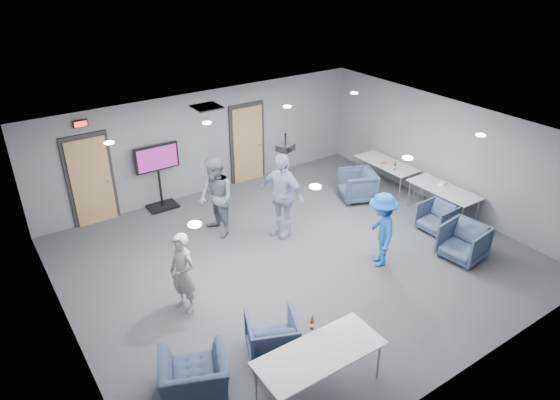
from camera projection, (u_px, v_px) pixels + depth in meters
floor at (296, 258)px, 10.58m from camera, size 9.00×9.00×0.00m
ceiling at (299, 138)px, 9.34m from camera, size 9.00×9.00×0.00m
wall_back at (206, 143)px, 12.89m from camera, size 9.00×0.02×2.70m
wall_front at (464, 311)px, 7.03m from camera, size 9.00×0.02×2.70m
wall_left at (62, 278)px, 7.71m from camera, size 0.02×8.00×2.70m
wall_right at (446, 154)px, 12.21m from camera, size 0.02×8.00×2.70m
door_left at (91, 181)px, 11.49m from camera, size 1.06×0.17×2.24m
door_right at (247, 144)px, 13.59m from camera, size 1.06×0.17×2.24m
exit_sign at (80, 124)px, 10.84m from camera, size 0.32×0.08×0.16m
hvac_diffuser at (207, 107)px, 11.15m from camera, size 0.60×0.60×0.03m
downlights at (299, 139)px, 9.34m from camera, size 6.18×3.78×0.02m
person_a at (183, 273)px, 8.80m from camera, size 0.54×0.66×1.55m
person_b at (216, 198)px, 11.03m from camera, size 0.73×0.93×1.86m
person_c at (281, 195)px, 11.03m from camera, size 0.83×1.24×1.96m
person_d at (381, 230)px, 10.05m from camera, size 1.05×1.20×1.61m
chair_right_a at (357, 185)px, 12.83m from camera, size 1.13×1.11×0.79m
chair_right_b at (437, 217)px, 11.46m from camera, size 0.77×0.75×0.67m
chair_right_c at (464, 242)px, 10.42m from camera, size 0.95×0.93×0.77m
chair_front_a at (272, 336)px, 7.98m from camera, size 1.03×1.05×0.73m
chair_front_b at (194, 375)px, 7.31m from camera, size 1.25×1.18×0.64m
table_right_a at (387, 164)px, 13.31m from camera, size 0.73×1.76×0.73m
table_right_b at (444, 190)px, 11.92m from camera, size 0.73×1.74×0.73m
table_front_left at (320, 354)px, 7.18m from camera, size 1.95×0.83×0.73m
bottle_front at (312, 324)px, 7.55m from camera, size 0.07×0.07×0.26m
bottle_right at (395, 167)px, 12.83m from camera, size 0.06×0.06×0.25m
snack_box at (384, 163)px, 13.21m from camera, size 0.18×0.14×0.03m
wrapper at (442, 183)px, 12.10m from camera, size 0.23×0.18×0.05m
tv_stand at (159, 173)px, 12.17m from camera, size 1.09×0.52×1.67m
projector at (286, 147)px, 9.72m from camera, size 0.38×0.36×0.35m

